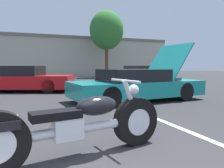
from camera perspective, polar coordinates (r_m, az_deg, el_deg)
The scene contains 8 objects.
parking_stripe_foreground at distance 3.61m, azimuth -25.45°, elevation -14.87°, with size 0.12×4.60×0.01m, color white.
parking_stripe_middle at distance 4.50m, azimuth 16.69°, elevation -10.70°, with size 0.12×4.60×0.01m, color white.
far_building at distance 25.38m, azimuth -20.95°, elevation 7.07°, with size 32.00×4.20×4.40m.
tree_background at distance 22.54m, azimuth -1.44°, elevation 13.83°, with size 3.39×3.39×6.70m.
motorcycle at distance 2.89m, azimuth -9.01°, elevation -10.65°, with size 2.58×0.76×1.00m.
show_car_hood_open at distance 7.53m, azimuth 6.64°, elevation -0.22°, with size 4.69×2.25×1.99m.
parked_car_mid_row at distance 10.99m, azimuth -22.45°, elevation 1.15°, with size 4.87×3.33×1.19m.
parked_car_right_row at distance 15.83m, azimuth 8.35°, elevation 2.54°, with size 5.03×3.14×1.19m.
Camera 1 is at (-0.29, -1.35, 1.19)m, focal length 35.00 mm.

